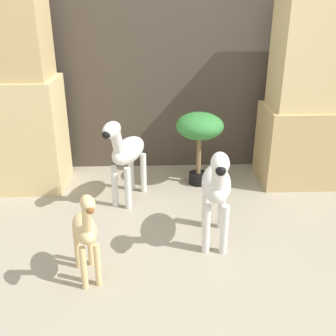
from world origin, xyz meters
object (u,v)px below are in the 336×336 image
Objects in this scene: potted_palm_front at (200,130)px; zebra_left at (126,152)px; giraffe_figurine at (85,230)px; zebra_right at (216,186)px.

zebra_left is at bearing -153.40° from potted_palm_front.
zebra_left is at bearing 79.97° from giraffe_figurine.
potted_palm_front reaches higher than giraffe_figurine.
zebra_left reaches higher than potted_palm_front.
giraffe_figurine is (-0.73, -0.33, -0.08)m from zebra_right.
giraffe_figurine is 1.41m from potted_palm_front.
zebra_left reaches higher than giraffe_figurine.
zebra_left is 1.16× the size of giraffe_figurine.
zebra_right is 1.16× the size of giraffe_figurine.
giraffe_figurine is 0.97× the size of potted_palm_front.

